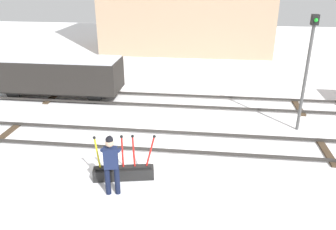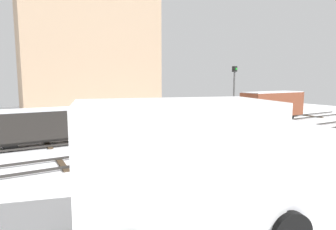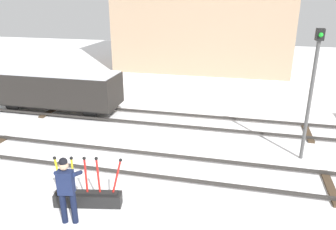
% 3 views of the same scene
% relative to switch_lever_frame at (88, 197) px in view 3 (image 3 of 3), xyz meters
% --- Properties ---
extents(ground_plane, '(60.00, 60.00, 0.00)m').
position_rel_switch_lever_frame_xyz_m(ground_plane, '(0.68, 2.37, -0.25)').
color(ground_plane, white).
extents(track_main_line, '(44.00, 1.94, 0.18)m').
position_rel_switch_lever_frame_xyz_m(track_main_line, '(0.68, 2.37, -0.14)').
color(track_main_line, '#2D2B28').
rests_on(track_main_line, ground_plane).
extents(track_siding_near, '(44.00, 1.94, 0.18)m').
position_rel_switch_lever_frame_xyz_m(track_siding_near, '(0.68, 6.55, -0.14)').
color(track_siding_near, '#2D2B28').
rests_on(track_siding_near, ground_plane).
extents(switch_lever_frame, '(1.88, 0.71, 1.45)m').
position_rel_switch_lever_frame_xyz_m(switch_lever_frame, '(0.00, 0.00, 0.00)').
color(switch_lever_frame, black).
rests_on(switch_lever_frame, ground_plane).
extents(rail_worker, '(0.63, 0.73, 1.79)m').
position_rel_switch_lever_frame_xyz_m(rail_worker, '(-0.13, -0.74, 0.77)').
color(rail_worker, '#111831').
rests_on(rail_worker, ground_plane).
extents(signal_post, '(0.24, 0.32, 4.40)m').
position_rel_switch_lever_frame_xyz_m(signal_post, '(5.97, 4.20, 2.40)').
color(signal_post, '#4C4C4C').
rests_on(signal_post, ground_plane).
extents(freight_car_far_end, '(6.32, 1.93, 2.00)m').
position_rel_switch_lever_frame_xyz_m(freight_car_far_end, '(-4.95, 6.55, 0.93)').
color(freight_car_far_end, '#2D2B28').
rests_on(freight_car_far_end, ground_plane).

